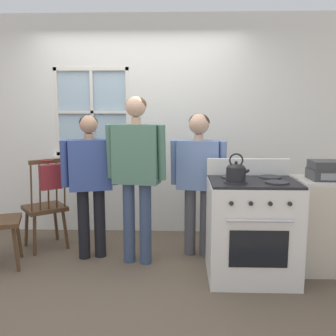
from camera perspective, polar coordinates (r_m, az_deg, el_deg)
The scene contains 12 objects.
ground_plane at distance 3.67m, azimuth -6.56°, elevation -16.25°, with size 16.00×16.00×0.00m, color brown.
wall_back at distance 4.72m, azimuth -4.07°, elevation 6.26°, with size 6.40×0.16×2.70m.
chair_by_window at distance 4.43m, azimuth -18.19°, elevation -5.83°, with size 0.58×0.57×1.03m.
person_elderly_left at distance 3.94m, azimuth -11.78°, elevation -0.89°, with size 0.59×0.32×1.50m.
person_teen_center at distance 3.71m, azimuth -4.83°, elevation 0.64°, with size 0.61×0.29×1.68m.
person_adult_right at distance 3.93m, azimuth 4.65°, elevation -0.31°, with size 0.60×0.29×1.52m.
stove at distance 3.58m, azimuth 12.62°, elevation -8.94°, with size 0.80×0.68×1.08m.
kettle at distance 3.30m, azimuth 10.32°, elevation -0.55°, with size 0.21×0.17×0.25m.
potted_plant at distance 4.74m, azimuth -11.17°, elevation 2.80°, with size 0.12×0.12×0.24m.
handbag at distance 4.13m, azimuth -17.49°, elevation -1.21°, with size 0.25×0.25×0.31m.
side_counter at distance 3.98m, azimuth 22.64°, elevation -7.94°, with size 0.55×0.50×0.90m.
stereo at distance 3.85m, azimuth 23.23°, elevation -0.34°, with size 0.34×0.29×0.18m.
Camera 1 is at (0.51, -3.29, 1.56)m, focal length 40.00 mm.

